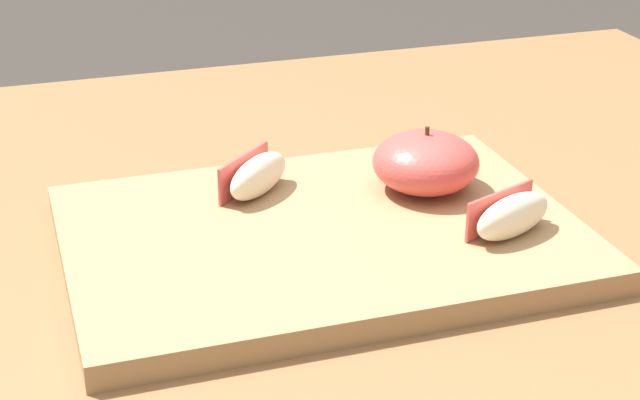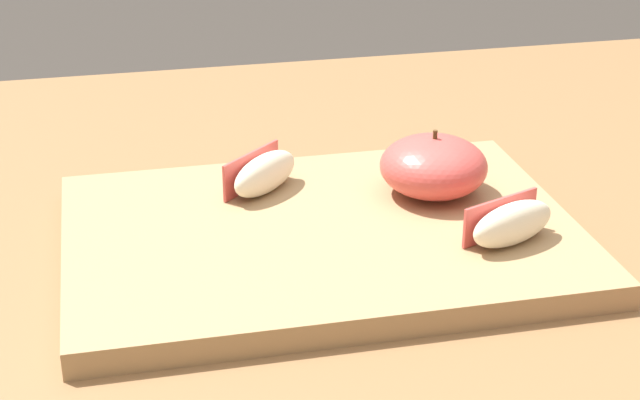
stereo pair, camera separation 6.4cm
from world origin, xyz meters
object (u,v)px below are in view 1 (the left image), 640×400
(apple_half_skin_up, at_px, (426,162))
(apple_wedge_middle, at_px, (256,176))
(apple_wedge_back, at_px, (512,216))
(cutting_board, at_px, (320,235))

(apple_half_skin_up, height_order, apple_wedge_middle, apple_half_skin_up)
(apple_wedge_back, bearing_deg, apple_wedge_middle, 141.11)
(apple_half_skin_up, relative_size, apple_wedge_middle, 1.23)
(cutting_board, relative_size, apple_half_skin_up, 4.44)
(cutting_board, height_order, apple_wedge_middle, apple_wedge_middle)
(apple_half_skin_up, height_order, apple_wedge_back, apple_half_skin_up)
(apple_half_skin_up, xyz_separation_m, apple_wedge_back, (0.03, -0.10, -0.01))
(apple_half_skin_up, xyz_separation_m, apple_wedge_middle, (-0.13, 0.03, -0.01))
(cutting_board, bearing_deg, apple_wedge_back, -25.76)
(apple_half_skin_up, distance_m, apple_wedge_middle, 0.14)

